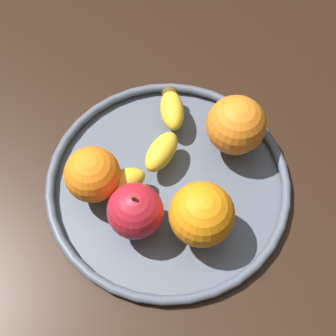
{
  "coord_description": "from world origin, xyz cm",
  "views": [
    {
      "loc": [
        -18.7,
        -20.22,
        55.55
      ],
      "look_at": [
        0.0,
        0.0,
        4.8
      ],
      "focal_mm": 48.86,
      "sensor_mm": 36.0,
      "label": 1
    }
  ],
  "objects": [
    {
      "name": "orange_center",
      "position": [
        -1.65,
        -7.63,
        5.74
      ],
      "size": [
        7.88,
        7.88,
        7.88
      ],
      "primitive_type": "sphere",
      "color": "orange",
      "rests_on": "fruit_bowl"
    },
    {
      "name": "fruit_bowl",
      "position": [
        0.0,
        0.0,
        0.92
      ],
      "size": [
        32.65,
        32.65,
        1.8
      ],
      "color": "#4F5866",
      "rests_on": "ground_plane"
    },
    {
      "name": "apple",
      "position": [
        -6.99,
        -1.81,
        5.24
      ],
      "size": [
        6.87,
        6.87,
        7.67
      ],
      "color": "#B61C2C",
      "rests_on": "fruit_bowl"
    },
    {
      "name": "ground_plane",
      "position": [
        0.0,
        0.0,
        -2.0
      ],
      "size": [
        132.78,
        132.78,
        4.0
      ],
      "primitive_type": "cube",
      "color": "black"
    },
    {
      "name": "orange_back_right",
      "position": [
        -7.71,
        5.48,
        5.35
      ],
      "size": [
        7.1,
        7.1,
        7.1
      ],
      "primitive_type": "sphere",
      "color": "orange",
      "rests_on": "fruit_bowl"
    },
    {
      "name": "banana",
      "position": [
        1.49,
        4.52,
        3.45
      ],
      "size": [
        19.35,
        10.33,
        3.3
      ],
      "rotation": [
        0.0,
        0.0,
        0.3
      ],
      "color": "yellow",
      "rests_on": "fruit_bowl"
    },
    {
      "name": "orange_front_left",
      "position": [
        10.53,
        -1.72,
        5.75
      ],
      "size": [
        7.9,
        7.9,
        7.9
      ],
      "primitive_type": "sphere",
      "color": "orange",
      "rests_on": "fruit_bowl"
    }
  ]
}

